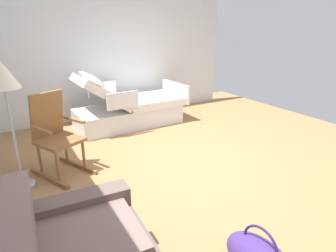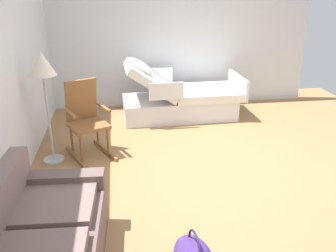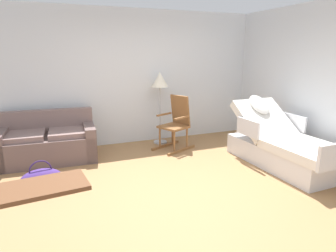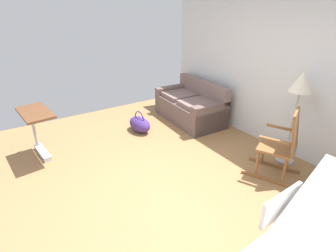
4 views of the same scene
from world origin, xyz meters
TOP-DOWN VIEW (x-y plane):
  - ground_plane at (0.00, 0.00)m, footprint 6.70×6.70m
  - back_wall at (0.00, 2.42)m, footprint 5.56×0.10m
  - side_wall at (2.73, 0.00)m, footprint 0.10×4.94m
  - hospital_bed at (1.97, 0.12)m, footprint 1.06×2.09m
  - couch at (-1.69, 1.85)m, footprint 1.64×0.93m
  - rocking_chair at (0.66, 1.64)m, footprint 0.89×0.75m
  - floor_lamp at (0.50, 2.09)m, footprint 0.34×0.34m
  - overbed_table at (-1.84, -1.17)m, footprint 0.86×0.49m
  - duffel_bag at (-1.79, 0.64)m, footprint 0.59×0.38m

SIDE VIEW (x-z plane):
  - ground_plane at x=0.00m, z-range 0.00..0.00m
  - duffel_bag at x=-1.79m, z-range -0.06..0.37m
  - couch at x=-1.69m, z-range -0.12..0.73m
  - hospital_bed at x=1.97m, z-range -0.25..0.88m
  - rocking_chair at x=0.66m, z-range -0.02..1.03m
  - overbed_table at x=-1.84m, z-range 0.11..0.95m
  - floor_lamp at x=0.50m, z-range 0.49..1.97m
  - back_wall at x=0.00m, z-range 0.00..2.70m
  - side_wall at x=2.73m, z-range 0.00..2.70m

